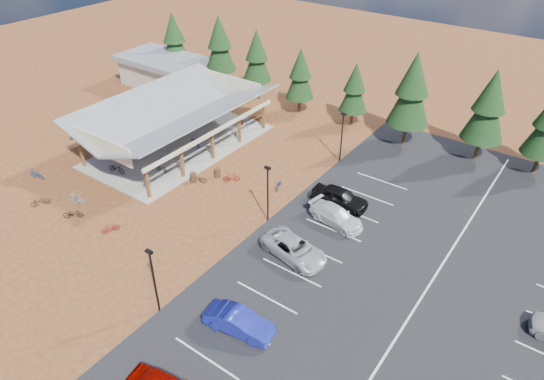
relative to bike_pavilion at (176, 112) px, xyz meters
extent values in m
plane|color=#5F2519|center=(10.00, -7.00, -3.82)|extent=(140.00, 140.00, 0.00)
cube|color=black|center=(28.50, -4.00, -3.80)|extent=(27.00, 44.00, 0.04)
cube|color=gray|center=(0.00, 0.00, -3.77)|extent=(10.60, 18.60, 0.10)
cube|color=#533217|center=(-4.60, -8.40, -2.22)|extent=(0.25, 0.25, 3.00)
cube|color=#533217|center=(-4.60, -4.20, -2.22)|extent=(0.25, 0.25, 3.00)
cube|color=#533217|center=(-4.60, 0.00, -2.22)|extent=(0.25, 0.25, 3.00)
cube|color=#533217|center=(-4.60, 4.20, -2.22)|extent=(0.25, 0.25, 3.00)
cube|color=#533217|center=(-4.60, 8.40, -2.22)|extent=(0.25, 0.25, 3.00)
cube|color=#533217|center=(4.60, -8.40, -2.22)|extent=(0.25, 0.25, 3.00)
cube|color=#533217|center=(4.60, -4.20, -2.22)|extent=(0.25, 0.25, 3.00)
cube|color=#533217|center=(4.60, 0.00, -2.22)|extent=(0.25, 0.25, 3.00)
cube|color=#533217|center=(4.60, 4.20, -2.22)|extent=(0.25, 0.25, 3.00)
cube|color=#533217|center=(4.60, 8.40, -2.22)|extent=(0.25, 0.25, 3.00)
cube|color=beige|center=(-5.00, 0.00, -0.72)|extent=(0.22, 18.00, 0.35)
cube|color=beige|center=(5.00, 0.00, -0.72)|extent=(0.22, 18.00, 0.35)
cube|color=slate|center=(-2.90, 0.00, 0.18)|extent=(5.85, 19.40, 2.13)
cube|color=slate|center=(2.90, 0.00, 0.18)|extent=(5.85, 19.40, 2.13)
cube|color=beige|center=(0.00, -9.00, 0.08)|extent=(7.50, 0.15, 1.80)
cube|color=beige|center=(0.00, 9.00, 0.08)|extent=(7.50, 0.15, 1.80)
cube|color=#ADA593|center=(-14.00, 11.00, -2.22)|extent=(10.00, 6.00, 3.20)
cube|color=slate|center=(-14.00, 11.00, -0.27)|extent=(11.00, 7.00, 0.70)
cylinder|color=black|center=(15.00, -17.00, -1.32)|extent=(0.14, 0.14, 5.00)
cube|color=black|center=(15.00, -17.00, 1.23)|extent=(0.50, 0.25, 0.18)
cylinder|color=black|center=(15.00, -5.00, -1.32)|extent=(0.14, 0.14, 5.00)
cube|color=black|center=(15.00, -5.00, 1.23)|extent=(0.50, 0.25, 0.18)
cylinder|color=black|center=(15.00, 7.00, -1.32)|extent=(0.14, 0.14, 5.00)
cube|color=black|center=(15.00, 7.00, 1.23)|extent=(0.50, 0.25, 0.18)
cylinder|color=#422A17|center=(5.93, -4.23, -3.37)|extent=(0.60, 0.60, 0.90)
cylinder|color=#422A17|center=(7.16, -2.29, -3.37)|extent=(0.60, 0.60, 0.90)
cylinder|color=#382314|center=(-14.49, 14.23, -2.75)|extent=(0.36, 0.36, 2.14)
cone|color=black|center=(-14.49, 14.23, 0.88)|extent=(3.77, 3.77, 5.14)
cone|color=black|center=(-14.49, 14.23, 3.02)|extent=(2.91, 2.91, 3.85)
cylinder|color=#382314|center=(-7.40, 15.25, -2.70)|extent=(0.36, 0.36, 2.24)
cone|color=black|center=(-7.40, 15.25, 1.11)|extent=(3.95, 3.95, 5.39)
cone|color=black|center=(-7.40, 15.25, 3.36)|extent=(3.05, 3.05, 4.04)
cylinder|color=#382314|center=(-1.66, 15.48, -2.81)|extent=(0.36, 0.36, 2.03)
cone|color=black|center=(-1.66, 15.48, 0.65)|extent=(3.58, 3.58, 4.88)
cone|color=black|center=(-1.66, 15.48, 2.69)|extent=(2.77, 2.77, 3.66)
cylinder|color=#382314|center=(5.42, 14.35, -2.89)|extent=(0.36, 0.36, 1.87)
cone|color=black|center=(5.42, 14.35, 0.29)|extent=(3.29, 3.29, 4.48)
cone|color=black|center=(5.42, 14.35, 2.15)|extent=(2.54, 2.54, 3.36)
cylinder|color=#382314|center=(12.05, 14.93, -2.94)|extent=(0.36, 0.36, 1.76)
cone|color=black|center=(12.05, 14.93, 0.05)|extent=(3.10, 3.10, 4.22)
cone|color=black|center=(12.05, 14.93, 1.81)|extent=(2.39, 2.39, 3.17)
cylinder|color=#382314|center=(18.64, 14.14, -2.63)|extent=(0.36, 0.36, 2.39)
cone|color=black|center=(18.64, 14.14, 1.44)|extent=(4.21, 4.21, 5.74)
cone|color=black|center=(18.64, 14.14, 3.84)|extent=(3.26, 3.26, 4.31)
cylinder|color=#382314|center=(25.72, 15.42, -2.70)|extent=(0.36, 0.36, 2.25)
cone|color=black|center=(25.72, 15.42, 1.13)|extent=(3.97, 3.97, 5.41)
cone|color=black|center=(25.72, 15.42, 3.39)|extent=(3.06, 3.06, 4.06)
cylinder|color=#382314|center=(31.03, 15.97, -2.78)|extent=(0.36, 0.36, 2.08)
imported|color=black|center=(-0.95, -7.43, -3.25)|extent=(1.90, 0.95, 0.96)
imported|color=gray|center=(-3.40, -2.40, -3.25)|extent=(1.63, 0.93, 0.95)
imported|color=navy|center=(-2.82, 3.29, -3.23)|extent=(1.96, 1.04, 0.98)
imported|color=maroon|center=(-2.98, 6.88, -3.24)|extent=(1.62, 0.53, 0.96)
imported|color=black|center=(2.30, -4.80, -3.32)|extent=(1.55, 0.61, 0.80)
imported|color=gray|center=(1.11, -2.45, -3.25)|extent=(1.62, 0.78, 0.94)
imported|color=navy|center=(1.36, 0.87, -3.27)|extent=(1.82, 1.08, 0.90)
imported|color=maroon|center=(1.80, 7.56, -3.20)|extent=(1.83, 0.94, 1.06)
imported|color=black|center=(-2.06, -14.69, -3.41)|extent=(1.12, 1.65, 0.82)
imported|color=navy|center=(-6.26, -12.37, -3.37)|extent=(1.82, 0.89, 0.91)
imported|color=maroon|center=(5.82, -13.53, -3.38)|extent=(0.99, 1.53, 0.89)
imported|color=black|center=(1.76, -14.11, -3.39)|extent=(1.62, 1.52, 0.87)
imported|color=#989CA0|center=(0.31, -12.65, -3.29)|extent=(1.84, 0.95, 1.06)
imported|color=navy|center=(13.00, -0.59, -3.42)|extent=(1.03, 1.61, 0.80)
imported|color=maroon|center=(8.78, -2.20, -3.35)|extent=(1.50, 1.38, 0.96)
imported|color=black|center=(6.36, -4.10, -3.40)|extent=(1.72, 1.18, 0.86)
imported|color=navy|center=(20.27, -15.23, -3.04)|extent=(4.71, 2.28, 1.49)
imported|color=#A5A7AD|center=(19.21, -7.47, -3.04)|extent=(5.73, 3.44, 1.49)
imported|color=silver|center=(19.69, -2.06, -3.09)|extent=(5.05, 2.78, 1.39)
imported|color=black|center=(18.72, 0.28, -2.95)|extent=(4.99, 2.24, 1.66)
camera|label=1|loc=(33.86, -30.56, 20.31)|focal=32.00mm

